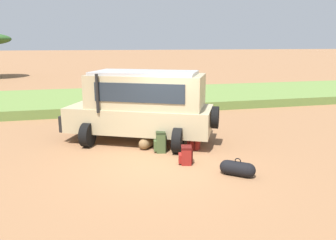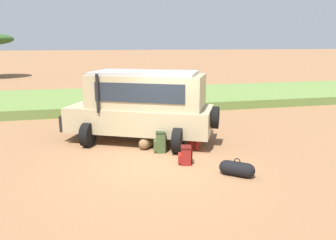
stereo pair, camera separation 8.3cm
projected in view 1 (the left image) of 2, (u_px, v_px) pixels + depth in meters
The scene contains 8 objects.
ground_plane at pixel (161, 164), 9.32m from camera, with size 320.00×320.00×0.00m, color #936642.
grass_bank at pixel (122, 99), 18.93m from camera, with size 120.00×7.00×0.44m.
safari_vehicle at pixel (143, 105), 11.20m from camera, with size 5.35×3.92×2.44m.
backpack_beside_front_wheel at pixel (160, 142), 10.26m from camera, with size 0.42×0.35×0.66m.
backpack_cluster_center at pixel (186, 155), 9.29m from camera, with size 0.45×0.44×0.52m.
backpack_near_rear_wheel at pixel (194, 141), 10.58m from camera, with size 0.48×0.50×0.54m.
duffel_bag_low_black_case at pixel (148, 142), 10.80m from camera, with size 0.71×0.76×0.45m.
duffel_bag_soft_canvas at pixel (237, 169), 8.48m from camera, with size 0.81×0.73×0.48m.
Camera 1 is at (-1.91, -8.58, 3.36)m, focal length 35.00 mm.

